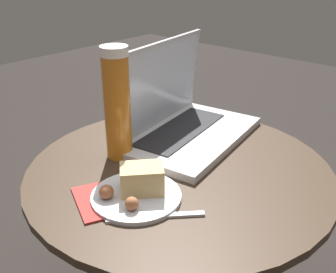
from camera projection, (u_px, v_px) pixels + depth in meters
table at (179, 216)px, 0.93m from camera, size 0.67×0.67×0.51m
napkin at (122, 195)px, 0.77m from camera, size 0.21×0.19×0.00m
laptop at (181, 118)px, 0.99m from camera, size 0.40×0.28×0.24m
beer_glass at (117, 104)px, 0.86m from camera, size 0.06×0.06×0.26m
snack_plate at (138, 188)px, 0.76m from camera, size 0.17×0.17×0.06m
fork at (148, 216)px, 0.70m from camera, size 0.14×0.14×0.00m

